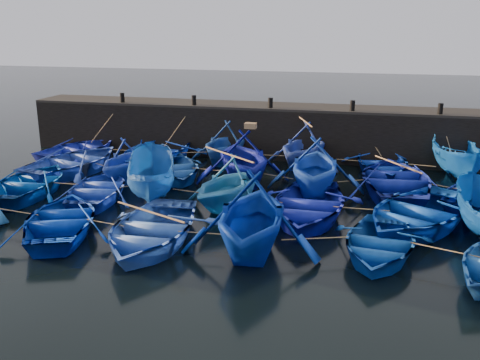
% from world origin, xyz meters
% --- Properties ---
extents(ground, '(120.00, 120.00, 0.00)m').
position_xyz_m(ground, '(0.00, 0.00, 0.00)').
color(ground, black).
rests_on(ground, ground).
extents(quay_wall, '(26.00, 2.50, 2.50)m').
position_xyz_m(quay_wall, '(0.00, 10.50, 1.25)').
color(quay_wall, black).
rests_on(quay_wall, ground).
extents(quay_top, '(26.00, 2.50, 0.12)m').
position_xyz_m(quay_top, '(0.00, 10.50, 2.56)').
color(quay_top, black).
rests_on(quay_top, quay_wall).
extents(bollard_0, '(0.24, 0.24, 0.50)m').
position_xyz_m(bollard_0, '(-8.00, 9.60, 2.87)').
color(bollard_0, black).
rests_on(bollard_0, quay_top).
extents(bollard_1, '(0.24, 0.24, 0.50)m').
position_xyz_m(bollard_1, '(-4.00, 9.60, 2.87)').
color(bollard_1, black).
rests_on(bollard_1, quay_top).
extents(bollard_2, '(0.24, 0.24, 0.50)m').
position_xyz_m(bollard_2, '(0.00, 9.60, 2.87)').
color(bollard_2, black).
rests_on(bollard_2, quay_top).
extents(bollard_3, '(0.24, 0.24, 0.50)m').
position_xyz_m(bollard_3, '(4.00, 9.60, 2.87)').
color(bollard_3, black).
rests_on(bollard_3, quay_top).
extents(bollard_4, '(0.24, 0.24, 0.50)m').
position_xyz_m(bollard_4, '(8.00, 9.60, 2.87)').
color(bollard_4, black).
rests_on(bollard_4, quay_top).
extents(boat_0, '(4.81, 5.56, 0.97)m').
position_xyz_m(boat_0, '(-9.52, 7.46, 0.48)').
color(boat_0, '#192798').
rests_on(boat_0, ground).
extents(boat_1, '(4.63, 6.06, 1.17)m').
position_xyz_m(boat_1, '(-5.36, 7.45, 0.59)').
color(boat_1, navy).
rests_on(boat_1, ground).
extents(boat_2, '(3.99, 4.47, 2.14)m').
position_xyz_m(boat_2, '(-1.94, 8.07, 1.07)').
color(boat_2, navy).
rests_on(boat_2, ground).
extents(boat_3, '(4.55, 4.99, 2.25)m').
position_xyz_m(boat_3, '(1.89, 8.19, 1.12)').
color(boat_3, '#2C45A2').
rests_on(boat_3, ground).
extents(boat_4, '(4.11, 5.28, 1.00)m').
position_xyz_m(boat_4, '(5.52, 8.00, 0.50)').
color(boat_4, navy).
rests_on(boat_4, ground).
extents(boat_5, '(2.43, 5.08, 1.89)m').
position_xyz_m(boat_5, '(8.76, 7.80, 0.95)').
color(boat_5, '#094C9C').
rests_on(boat_5, ground).
extents(boat_6, '(5.14, 6.26, 1.13)m').
position_xyz_m(boat_6, '(-8.25, 4.82, 0.57)').
color(boat_6, '#26439C').
rests_on(boat_6, ground).
extents(boat_7, '(3.69, 4.14, 1.98)m').
position_xyz_m(boat_7, '(-5.29, 4.25, 0.99)').
color(boat_7, '#1F3FA5').
rests_on(boat_7, ground).
extents(boat_8, '(5.27, 5.75, 0.98)m').
position_xyz_m(boat_8, '(-3.51, 5.02, 0.49)').
color(boat_8, '#1D529F').
rests_on(boat_8, ground).
extents(boat_9, '(5.63, 5.95, 2.47)m').
position_xyz_m(boat_9, '(-0.25, 4.84, 1.24)').
color(boat_9, navy).
rests_on(boat_9, ground).
extents(boat_10, '(4.28, 4.88, 2.43)m').
position_xyz_m(boat_10, '(2.86, 4.37, 1.22)').
color(boat_10, blue).
rests_on(boat_10, ground).
extents(boat_11, '(4.58, 6.10, 1.20)m').
position_xyz_m(boat_11, '(6.05, 5.14, 0.60)').
color(boat_11, navy).
rests_on(boat_11, ground).
extents(boat_13, '(3.89, 5.13, 1.00)m').
position_xyz_m(boat_13, '(-8.29, 1.54, 0.50)').
color(boat_13, navy).
rests_on(boat_13, ground).
extents(boat_14, '(3.87, 4.85, 0.90)m').
position_xyz_m(boat_14, '(-5.29, 1.57, 0.45)').
color(boat_14, '#2341BC').
rests_on(boat_14, ground).
extents(boat_15, '(3.47, 5.18, 1.88)m').
position_xyz_m(boat_15, '(-3.24, 1.88, 0.94)').
color(boat_15, navy).
rests_on(boat_15, ground).
extents(boat_16, '(4.48, 4.82, 2.08)m').
position_xyz_m(boat_16, '(-0.05, 1.66, 1.04)').
color(boat_16, '#2E7FCE').
rests_on(boat_16, ground).
extents(boat_17, '(3.85, 5.35, 1.10)m').
position_xyz_m(boat_17, '(2.92, 1.28, 0.55)').
color(boat_17, '#121D9B').
rests_on(boat_17, ground).
extents(boat_18, '(6.29, 6.92, 1.18)m').
position_xyz_m(boat_18, '(6.61, 1.28, 0.59)').
color(boat_18, '#053591').
rests_on(boat_18, ground).
extents(boat_21, '(4.84, 5.59, 0.97)m').
position_xyz_m(boat_21, '(-4.78, -1.90, 0.49)').
color(boat_21, '#022B97').
rests_on(boat_21, ground).
extents(boat_22, '(3.99, 5.39, 1.08)m').
position_xyz_m(boat_22, '(-1.55, -2.16, 0.54)').
color(boat_22, blue).
rests_on(boat_22, ground).
extents(boat_23, '(4.58, 5.19, 2.55)m').
position_xyz_m(boat_23, '(1.64, -2.07, 1.27)').
color(boat_23, navy).
rests_on(boat_23, ground).
extents(boat_24, '(3.54, 4.62, 0.89)m').
position_xyz_m(boat_24, '(5.34, -1.39, 0.45)').
color(boat_24, '#0E48A0').
rests_on(boat_24, ground).
extents(wooden_crate, '(0.48, 0.36, 0.23)m').
position_xyz_m(wooden_crate, '(0.05, 4.84, 2.59)').
color(wooden_crate, olive).
rests_on(wooden_crate, boat_9).
extents(mooring_ropes, '(18.32, 11.70, 2.10)m').
position_xyz_m(mooring_ropes, '(-0.08, 5.15, 0.89)').
color(mooring_ropes, tan).
rests_on(mooring_ropes, ground).
extents(loose_oars, '(9.86, 12.43, 1.23)m').
position_xyz_m(loose_oars, '(1.59, 3.21, 1.68)').
color(loose_oars, '#99724C').
rests_on(loose_oars, ground).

